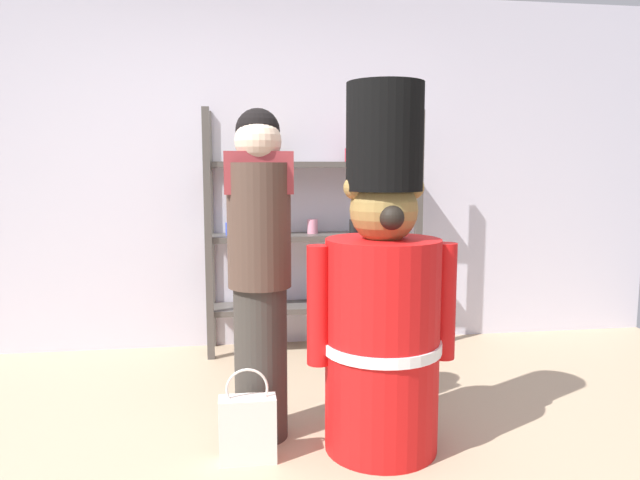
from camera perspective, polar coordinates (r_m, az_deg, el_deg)
back_wall at (r=4.36m, az=-6.59°, el=6.63°), size 6.40×0.12×2.60m
merchandise_shelf at (r=4.19m, az=-0.72°, el=0.95°), size 1.55×0.35×1.75m
teddy_bear_guard at (r=2.71m, az=6.22°, el=-6.34°), size 0.71×0.56×1.72m
person_shopper at (r=2.79m, az=-6.02°, el=-2.61°), size 0.32×0.31×1.62m
shopping_bag at (r=2.77m, az=-7.19°, el=-18.00°), size 0.26×0.11×0.44m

